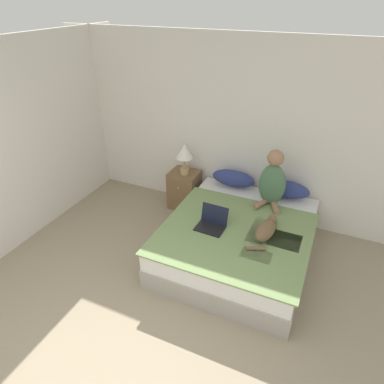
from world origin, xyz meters
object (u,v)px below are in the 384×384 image
(pillow_near, at_px, (233,178))
(laptop_open, at_px, (212,223))
(pillow_far, at_px, (286,189))
(person_sitting, at_px, (273,181))
(bed, at_px, (238,240))
(nightstand, at_px, (184,189))
(cat_tabby, at_px, (266,230))
(table_lamp, at_px, (184,153))

(pillow_near, bearing_deg, laptop_open, -85.44)
(pillow_far, bearing_deg, person_sitting, -120.41)
(bed, bearing_deg, nightstand, 144.49)
(cat_tabby, xyz_separation_m, nightstand, (-1.48, 0.93, -0.31))
(cat_tabby, height_order, laptop_open, laptop_open)
(nightstand, relative_size, table_lamp, 1.25)
(bed, height_order, person_sitting, person_sitting)
(laptop_open, bearing_deg, bed, 36.16)
(cat_tabby, distance_m, laptop_open, 0.64)
(laptop_open, height_order, table_lamp, table_lamp)
(pillow_far, relative_size, person_sitting, 0.81)
(cat_tabby, bearing_deg, table_lamp, 66.39)
(bed, xyz_separation_m, laptop_open, (-0.29, -0.20, 0.31))
(bed, xyz_separation_m, nightstand, (-1.14, 0.81, 0.04))
(pillow_near, bearing_deg, nightstand, -175.53)
(cat_tabby, xyz_separation_m, table_lamp, (-1.45, 0.90, 0.32))
(cat_tabby, distance_m, table_lamp, 1.74)
(person_sitting, xyz_separation_m, nightstand, (-1.36, 0.20, -0.56))
(pillow_near, distance_m, table_lamp, 0.80)
(bed, relative_size, person_sitting, 2.61)
(pillow_near, relative_size, nightstand, 1.06)
(person_sitting, height_order, cat_tabby, person_sitting)
(person_sitting, distance_m, cat_tabby, 0.78)
(cat_tabby, height_order, table_lamp, table_lamp)
(bed, bearing_deg, cat_tabby, -19.66)
(cat_tabby, xyz_separation_m, laptop_open, (-0.63, -0.08, -0.04))
(cat_tabby, bearing_deg, bed, 78.58)
(person_sitting, relative_size, table_lamp, 1.63)
(bed, distance_m, laptop_open, 0.47)
(nightstand, bearing_deg, laptop_open, -50.10)
(person_sitting, bearing_deg, bed, -110.15)
(nightstand, bearing_deg, person_sitting, -8.50)
(bed, relative_size, pillow_near, 3.20)
(table_lamp, bearing_deg, bed, -35.06)
(pillow_far, bearing_deg, pillow_near, 180.00)
(pillow_near, xyz_separation_m, laptop_open, (0.09, -1.07, -0.07))
(pillow_near, height_order, person_sitting, person_sitting)
(nightstand, bearing_deg, pillow_near, 4.47)
(pillow_far, xyz_separation_m, nightstand, (-1.51, -0.06, -0.33))
(person_sitting, distance_m, laptop_open, 1.00)
(pillow_near, bearing_deg, bed, -66.49)
(pillow_near, xyz_separation_m, table_lamp, (-0.73, -0.09, 0.29))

